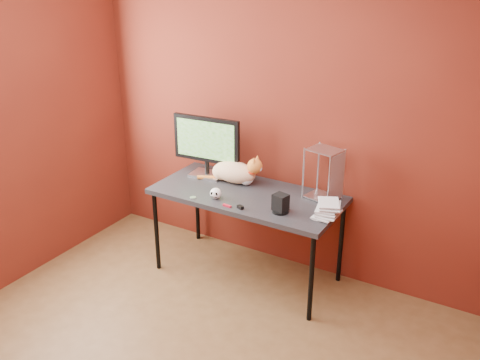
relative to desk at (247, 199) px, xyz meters
The scene contains 11 objects.
room 1.57m from the desk, 83.75° to the right, with size 3.52×3.52×2.61m.
desk is the anchor object (origin of this frame).
monitor 0.60m from the desk, 163.52° to the left, with size 0.60×0.21×0.52m.
cat 0.28m from the desk, 144.91° to the left, with size 0.56×0.22×0.26m.
skull_mug 0.28m from the desk, 126.59° to the right, with size 0.09×0.09×0.09m.
speaker 0.43m from the desk, 24.74° to the right, with size 0.12×0.12×0.14m.
book_stack 0.90m from the desk, ahead, with size 0.21×0.24×1.18m.
wire_rack 0.64m from the desk, 21.13° to the left, with size 0.27×0.24×0.41m.
pocket_knife 0.30m from the desk, 91.73° to the right, with size 0.07×0.02×0.01m, color #AE0D22.
black_gadget 0.29m from the desk, 70.56° to the right, with size 0.05×0.03×0.02m, color black.
washer 0.43m from the desk, 137.77° to the right, with size 0.05×0.05×0.00m, color #B5B4B9.
Camera 1 is at (1.74, -1.98, 2.50)m, focal length 40.00 mm.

